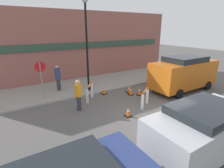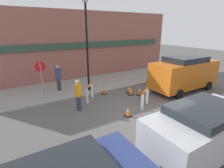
{
  "view_description": "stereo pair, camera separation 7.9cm",
  "coord_description": "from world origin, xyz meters",
  "views": [
    {
      "loc": [
        -5.55,
        -5.15,
        4.18
      ],
      "look_at": [
        -0.37,
        3.18,
        1.0
      ],
      "focal_mm": 28.0,
      "sensor_mm": 36.0,
      "label": 1
    },
    {
      "loc": [
        -5.48,
        -5.19,
        4.18
      ],
      "look_at": [
        -0.37,
        3.18,
        1.0
      ],
      "focal_mm": 28.0,
      "sensor_mm": 36.0,
      "label": 2
    }
  ],
  "objects": [
    {
      "name": "barricade_0",
      "position": [
        0.67,
        1.43,
        0.55
      ],
      "size": [
        0.89,
        0.61,
        1.0
      ],
      "rotation": [
        0.0,
        0.0,
        6.83
      ],
      "color": "white",
      "rests_on": "ground_plane"
    },
    {
      "name": "person_pedestrian",
      "position": [
        -2.71,
        6.24,
        1.03
      ],
      "size": [
        0.4,
        0.4,
        1.71
      ],
      "rotation": [
        0.0,
        0.0,
        3.24
      ],
      "color": "#33333D",
      "rests_on": "sidewalk_slab"
    },
    {
      "name": "traffic_cone_3",
      "position": [
        1.08,
        3.23,
        0.27
      ],
      "size": [
        0.3,
        0.3,
        0.56
      ],
      "color": "black",
      "rests_on": "ground_plane"
    },
    {
      "name": "traffic_cone_0",
      "position": [
        1.54,
        2.9,
        0.29
      ],
      "size": [
        0.3,
        0.3,
        0.61
      ],
      "color": "black",
      "rests_on": "ground_plane"
    },
    {
      "name": "ground_plane",
      "position": [
        0.0,
        0.0,
        0.0
      ],
      "size": [
        60.0,
        60.0,
        0.0
      ],
      "primitive_type": "plane",
      "color": "#565451"
    },
    {
      "name": "barricade_1",
      "position": [
        -1.54,
        3.83,
        0.56
      ],
      "size": [
        0.76,
        0.8,
        1.02
      ],
      "rotation": [
        0.0,
        0.0,
        10.25
      ],
      "color": "white",
      "rests_on": "ground_plane"
    },
    {
      "name": "streetlamp_post",
      "position": [
        -0.96,
        5.25,
        3.86
      ],
      "size": [
        0.44,
        0.44,
        5.9
      ],
      "color": "black",
      "rests_on": "sidewalk_slab"
    },
    {
      "name": "work_van",
      "position": [
        4.79,
        2.14,
        1.28
      ],
      "size": [
        4.94,
        2.13,
        2.35
      ],
      "color": "#D16619",
      "rests_on": "ground_plane"
    },
    {
      "name": "traffic_cone_2",
      "position": [
        1.24,
        3.65,
        0.24
      ],
      "size": [
        0.3,
        0.3,
        0.51
      ],
      "color": "black",
      "rests_on": "ground_plane"
    },
    {
      "name": "parked_car_1",
      "position": [
        -0.27,
        -2.43,
        1.01
      ],
      "size": [
        4.19,
        2.0,
        1.79
      ],
      "color": "#B7BABF",
      "rests_on": "ground_plane"
    },
    {
      "name": "storefront_facade",
      "position": [
        0.0,
        8.53,
        2.75
      ],
      "size": [
        18.0,
        0.22,
        5.5
      ],
      "color": "#93564C",
      "rests_on": "ground_plane"
    },
    {
      "name": "person_worker",
      "position": [
        -2.59,
        2.9,
        0.91
      ],
      "size": [
        0.37,
        0.37,
        1.68
      ],
      "rotation": [
        0.0,
        0.0,
        -0.1
      ],
      "color": "#33333D",
      "rests_on": "ground_plane"
    },
    {
      "name": "traffic_cone_4",
      "position": [
        -0.32,
        4.26,
        0.28
      ],
      "size": [
        0.3,
        0.3,
        0.58
      ],
      "color": "black",
      "rests_on": "ground_plane"
    },
    {
      "name": "sidewalk_slab",
      "position": [
        0.0,
        6.48,
        0.06
      ],
      "size": [
        18.0,
        3.96,
        0.11
      ],
      "color": "gray",
      "rests_on": "ground_plane"
    },
    {
      "name": "stop_sign",
      "position": [
        -3.9,
        5.28,
        1.62
      ],
      "size": [
        0.6,
        0.06,
        2.25
      ],
      "rotation": [
        0.0,
        0.0,
        3.12
      ],
      "color": "gray",
      "rests_on": "sidewalk_slab"
    },
    {
      "name": "traffic_cone_1",
      "position": [
        -0.8,
        0.99,
        0.24
      ],
      "size": [
        0.3,
        0.3,
        0.51
      ],
      "color": "black",
      "rests_on": "ground_plane"
    }
  ]
}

